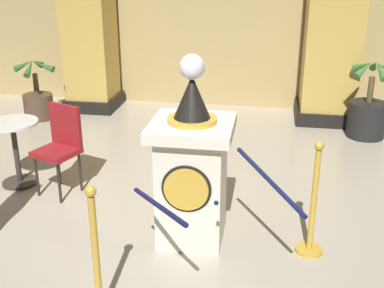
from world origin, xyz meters
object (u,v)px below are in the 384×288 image
at_px(stanchion_far, 312,215).
at_px(potted_palm_left, 38,100).
at_px(stanchion_near, 97,273).
at_px(potted_palm_right, 367,114).
at_px(pedestal_clock, 192,170).
at_px(cafe_table, 15,145).
at_px(cafe_chair_red, 61,142).

xyz_separation_m(stanchion_far, potted_palm_left, (-3.97, 3.06, -0.07)).
bearing_deg(stanchion_near, potted_palm_right, 59.28).
distance_m(stanchion_near, potted_palm_left, 4.81).
relative_size(stanchion_near, potted_palm_left, 1.07).
distance_m(potted_palm_left, potted_palm_right, 4.90).
distance_m(pedestal_clock, potted_palm_right, 3.62).
height_order(stanchion_near, potted_palm_left, stanchion_near).
height_order(potted_palm_right, cafe_table, potted_palm_right).
relative_size(stanchion_near, stanchion_far, 1.00).
distance_m(potted_palm_left, cafe_table, 2.37).
bearing_deg(stanchion_near, cafe_table, 130.04).
relative_size(stanchion_far, cafe_chair_red, 1.08).
bearing_deg(stanchion_far, pedestal_clock, 176.55).
bearing_deg(stanchion_near, cafe_chair_red, 119.48).
relative_size(stanchion_near, cafe_chair_red, 1.09).
height_order(pedestal_clock, cafe_chair_red, pedestal_clock).
xyz_separation_m(cafe_table, cafe_chair_red, (0.58, -0.08, 0.10)).
xyz_separation_m(stanchion_far, cafe_chair_red, (-2.58, 0.77, 0.21)).
xyz_separation_m(stanchion_near, potted_palm_right, (2.47, 4.15, -0.03)).
bearing_deg(potted_palm_right, cafe_table, -151.56).
distance_m(stanchion_near, cafe_table, 2.53).
relative_size(pedestal_clock, potted_palm_right, 1.50).
bearing_deg(potted_palm_right, potted_palm_left, -179.99).
bearing_deg(cafe_table, pedestal_clock, -20.50).
bearing_deg(potted_palm_left, pedestal_clock, -45.78).
bearing_deg(cafe_table, potted_palm_right, 28.44).
height_order(stanchion_near, cafe_chair_red, stanchion_near).
height_order(pedestal_clock, potted_palm_left, pedestal_clock).
bearing_deg(potted_palm_left, stanchion_near, -59.54).
bearing_deg(stanchion_far, cafe_chair_red, 163.37).
height_order(pedestal_clock, stanchion_near, pedestal_clock).
relative_size(potted_palm_left, cafe_table, 1.32).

